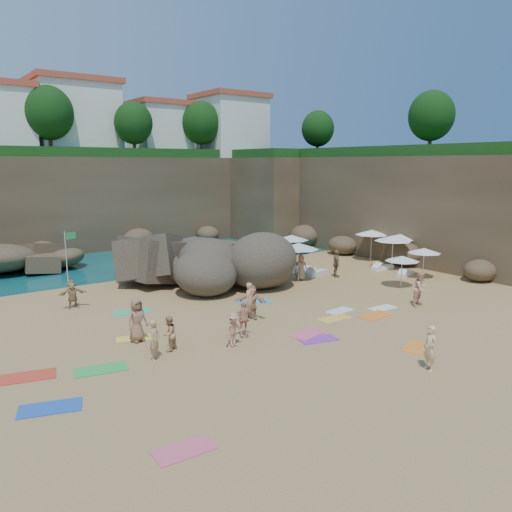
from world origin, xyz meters
TOP-DOWN VIEW (x-y plane):
  - ground at (0.00, 0.00)m, footprint 120.00×120.00m
  - seawater at (0.00, 30.00)m, footprint 120.00×120.00m
  - cliff_back at (2.00, 25.00)m, footprint 44.00×8.00m
  - cliff_right at (19.00, 8.00)m, footprint 8.00×30.00m
  - cliff_corner at (17.00, 20.00)m, footprint 10.00×12.00m
  - clifftop_buildings at (2.96, 25.79)m, footprint 28.48×9.48m
  - clifftop_trees at (4.78, 19.52)m, footprint 35.60×23.82m
  - rock_outcrop at (-0.77, 5.56)m, footprint 9.98×8.67m
  - flag_pole at (-7.23, 9.25)m, footprint 0.69×0.21m
  - parasol_0 at (6.68, 8.04)m, footprint 2.09×2.09m
  - parasol_1 at (0.65, 9.83)m, footprint 1.98×1.98m
  - parasol_2 at (7.95, 6.72)m, footprint 2.48×2.48m
  - parasol_3 at (14.46, 4.81)m, footprint 2.55×2.55m
  - parasol_4 at (15.08, 2.52)m, footprint 2.45×2.45m
  - parasol_5 at (1.65, 5.72)m, footprint 2.04×2.04m
  - parasol_6 at (2.12, 2.72)m, footprint 2.38×2.38m
  - parasol_7 at (5.37, 2.99)m, footprint 2.62×2.62m
  - parasol_8 at (13.03, 1.63)m, footprint 2.61×2.61m
  - parasol_9 at (9.30, -2.06)m, footprint 2.07×2.07m
  - parasol_10 at (6.04, 3.98)m, footprint 2.10×2.10m
  - parasol_11 at (12.48, -1.36)m, footprint 2.14×2.14m
  - lounger_0 at (7.41, 3.46)m, footprint 1.97×1.00m
  - lounger_1 at (1.24, 7.00)m, footprint 2.07×0.88m
  - lounger_2 at (7.16, 5.07)m, footprint 2.05×0.86m
  - lounger_3 at (4.49, 5.16)m, footprint 1.89×0.86m
  - lounger_4 at (12.50, 2.01)m, footprint 1.77×0.64m
  - lounger_5 at (12.20, -0.21)m, footprint 1.67×0.90m
  - towel_0 at (-12.10, -5.41)m, footprint 2.08×1.47m
  - towel_1 at (-9.83, -9.93)m, footprint 1.67×0.89m
  - towel_2 at (1.54, -8.88)m, footprint 1.85×1.42m
  - towel_3 at (-9.81, -3.43)m, footprint 2.06×1.33m
  - towel_4 at (-7.51, -0.98)m, footprint 1.63×1.20m
  - towel_5 at (2.68, -3.38)m, footprint 1.59×0.91m
  - towel_6 at (-1.14, -5.82)m, footprint 1.83×1.23m
  - towel_7 at (-12.17, -2.51)m, footprint 2.13×1.44m
  - towel_8 at (0.10, 0.51)m, footprint 2.01×1.44m
  - towel_9 at (-1.00, -5.04)m, footprint 1.89×1.22m
  - towel_10 at (3.53, -5.02)m, footprint 1.94×1.12m
  - towel_11 at (-6.05, 2.76)m, footprint 1.99×1.35m
  - towel_12 at (1.54, -4.14)m, footprint 1.69×0.90m
  - towel_13 at (4.85, -4.36)m, footprint 1.56×0.85m
  - person_stand_0 at (-7.77, -3.74)m, footprint 0.69×0.69m
  - person_stand_1 at (-6.91, -3.21)m, footprint 0.89×0.83m
  - person_stand_2 at (3.37, 5.42)m, footprint 1.22×1.16m
  - person_stand_3 at (8.10, 2.28)m, footprint 0.96×1.15m
  - person_stand_4 at (5.64, 3.03)m, footprint 0.93×0.84m
  - person_stand_5 at (-8.23, 5.32)m, footprint 1.43×0.51m
  - person_stand_6 at (-0.09, -10.59)m, footprint 0.57×0.72m
  - person_lie_0 at (-4.53, -4.35)m, footprint 1.12×1.54m
  - person_lie_1 at (-3.54, -3.62)m, footprint 1.37×1.80m
  - person_lie_2 at (-7.51, -1.44)m, footprint 1.22×1.97m
  - person_lie_3 at (-1.79, -1.78)m, footprint 2.30×2.29m
  - person_lie_4 at (-1.87, -1.82)m, footprint 1.02×1.90m
  - person_lie_5 at (6.79, -5.24)m, footprint 1.08×1.92m

SIDE VIEW (x-z plane):
  - ground at x=0.00m, z-range 0.00..0.00m
  - rock_outcrop at x=-0.77m, z-range -1.68..1.68m
  - seawater at x=0.00m, z-range 0.00..0.00m
  - towel_4 at x=-7.51m, z-range 0.00..0.03m
  - towel_13 at x=4.85m, z-range 0.00..0.03m
  - towel_5 at x=2.68m, z-range 0.00..0.03m
  - towel_1 at x=-9.83m, z-range 0.00..0.03m
  - towel_2 at x=1.54m, z-range 0.00..0.03m
  - towel_12 at x=1.54m, z-range 0.00..0.03m
  - towel_6 at x=-1.14m, z-range 0.00..0.03m
  - towel_9 at x=-1.00m, z-range 0.00..0.03m
  - towel_8 at x=0.10m, z-range 0.00..0.03m
  - towel_11 at x=-6.05m, z-range 0.00..0.03m
  - towel_10 at x=3.53m, z-range 0.00..0.03m
  - towel_0 at x=-12.10m, z-range 0.00..0.03m
  - towel_3 at x=-9.81m, z-range 0.00..0.03m
  - towel_7 at x=-12.17m, z-range 0.00..0.03m
  - lounger_5 at x=12.20m, z-range 0.00..0.25m
  - lounger_4 at x=12.50m, z-range 0.00..0.27m
  - lounger_3 at x=4.49m, z-range 0.00..0.28m
  - lounger_0 at x=7.41m, z-range 0.00..0.29m
  - lounger_2 at x=7.16m, z-range 0.00..0.31m
  - lounger_1 at x=1.24m, z-range 0.00..0.31m
  - person_lie_0 at x=-4.53m, z-range 0.00..0.38m
  - person_lie_1 at x=-3.54m, z-range 0.00..0.39m
  - person_lie_4 at x=-1.87m, z-range 0.00..0.43m
  - person_lie_3 at x=-1.79m, z-range 0.00..0.45m
  - person_lie_2 at x=-7.51m, z-range 0.00..0.49m
  - person_lie_5 at x=6.79m, z-range 0.00..0.70m
  - person_stand_1 at x=-6.91m, z-range 0.00..1.46m
  - person_stand_5 at x=-8.23m, z-range 0.00..1.51m
  - person_stand_0 at x=-7.77m, z-range 0.00..1.61m
  - person_stand_4 at x=5.64m, z-range 0.00..1.68m
  - person_stand_6 at x=-0.09m, z-range 0.00..1.71m
  - person_stand_3 at x=8.10m, z-range 0.00..1.83m
  - person_stand_2 at x=3.37m, z-range 0.00..1.84m
  - parasol_1 at x=0.65m, z-range 0.78..2.65m
  - parasol_5 at x=1.65m, z-range 0.81..2.73m
  - parasol_9 at x=9.30m, z-range 0.82..2.78m
  - parasol_0 at x=6.68m, z-range 0.83..2.81m
  - parasol_10 at x=6.04m, z-range 0.83..2.82m
  - parasol_11 at x=12.48m, z-range 0.85..2.87m
  - parasol_6 at x=2.12m, z-range 0.94..3.19m
  - parasol_4 at x=15.08m, z-range 0.97..3.28m
  - parasol_2 at x=7.95m, z-range 0.98..3.33m
  - parasol_3 at x=14.46m, z-range 1.01..3.42m
  - parasol_8 at x=13.03m, z-range 1.03..3.50m
  - flag_pole at x=-7.23m, z-range 0.49..4.05m
  - parasol_7 at x=5.37m, z-range 1.03..3.51m
  - cliff_back at x=2.00m, z-range 0.00..8.00m
  - cliff_right at x=19.00m, z-range 0.00..8.00m
  - cliff_corner at x=17.00m, z-range 0.00..8.00m
  - clifftop_buildings at x=2.96m, z-range 7.74..14.74m
  - clifftop_trees at x=4.78m, z-range 9.06..13.46m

